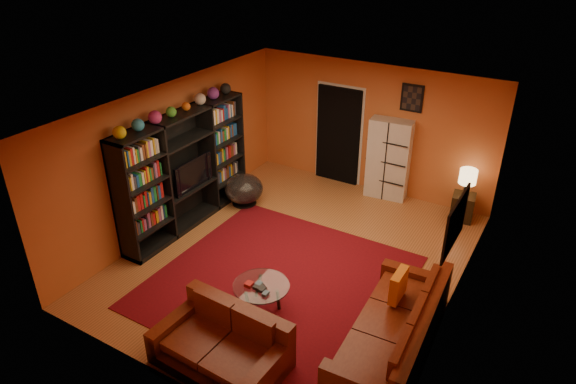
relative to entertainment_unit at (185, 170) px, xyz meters
The scene contains 20 objects.
floor 2.51m from the entertainment_unit, ahead, with size 6.00×6.00×0.00m, color #94572E.
ceiling 2.75m from the entertainment_unit, ahead, with size 6.00×6.00×0.00m, color white.
wall_back 3.77m from the entertainment_unit, 52.83° to the left, with size 6.00×6.00×0.00m, color #BF5B2A.
wall_front 3.77m from the entertainment_unit, 52.83° to the right, with size 6.00×6.00×0.00m, color #BF5B2A.
wall_left 0.34m from the entertainment_unit, behind, with size 6.00×6.00×0.00m, color #BF5B2A.
wall_right 4.78m from the entertainment_unit, ahead, with size 6.00×6.00×0.00m, color #BF5B2A.
rug 2.69m from the entertainment_unit, 16.42° to the right, with size 3.60×3.60×0.01m, color #530912.
doorway 3.35m from the entertainment_unit, 61.98° to the left, with size 0.95×0.10×2.04m, color black.
wall_art_right 4.80m from the entertainment_unit, ahead, with size 0.03×1.00×0.70m, color black.
wall_art_back 4.36m from the entertainment_unit, 44.57° to the left, with size 0.42×0.03×0.52m, color black.
entertainment_unit is the anchor object (origin of this frame).
tv 0.09m from the entertainment_unit, 41.30° to the left, with size 0.12×0.94×0.54m, color black.
sofa 4.61m from the entertainment_unit, 13.67° to the right, with size 1.11×2.46×0.85m.
loveseat 3.65m from the entertainment_unit, 42.53° to the right, with size 1.66×1.04×0.85m.
throw_pillow 4.29m from the entertainment_unit, ahead, with size 0.12×0.42×0.42m, color orange.
coffee_table 2.91m from the entertainment_unit, 28.52° to the right, with size 0.81×0.81×0.40m.
storage_cabinet 3.93m from the entertainment_unit, 45.48° to the left, with size 0.81×0.36×1.63m, color beige.
bowl_chair 1.37m from the entertainment_unit, 65.63° to the left, with size 0.75×0.75×0.61m.
side_table 5.13m from the entertainment_unit, 31.75° to the left, with size 0.40×0.40×0.50m, color black.
table_lamp 5.07m from the entertainment_unit, 31.75° to the left, with size 0.31×0.31×0.52m.
Camera 1 is at (3.48, -6.11, 4.97)m, focal length 32.00 mm.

